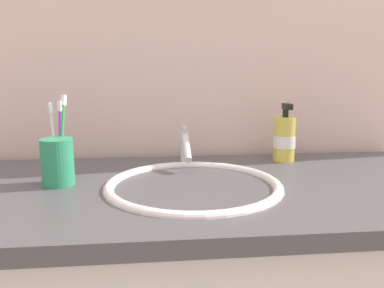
# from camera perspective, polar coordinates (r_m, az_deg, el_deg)

# --- Properties ---
(tiled_wall_back) EXTENTS (2.48, 0.04, 2.40)m
(tiled_wall_back) POSITION_cam_1_polar(r_m,az_deg,el_deg) (1.21, -1.30, 12.93)
(tiled_wall_back) COLOR beige
(tiled_wall_back) RESTS_ON ground
(sink_basin) EXTENTS (0.39, 0.39, 0.12)m
(sink_basin) POSITION_cam_1_polar(r_m,az_deg,el_deg) (0.92, 0.20, -8.55)
(sink_basin) COLOR white
(sink_basin) RESTS_ON vanity_counter
(faucet) EXTENTS (0.02, 0.14, 0.10)m
(faucet) POSITION_cam_1_polar(r_m,az_deg,el_deg) (1.08, -0.90, -0.41)
(faucet) COLOR silver
(faucet) RESTS_ON sink_basin
(toothbrush_cup) EXTENTS (0.07, 0.07, 0.10)m
(toothbrush_cup) POSITION_cam_1_polar(r_m,az_deg,el_deg) (0.96, -18.18, -2.39)
(toothbrush_cup) COLOR #2D9966
(toothbrush_cup) RESTS_ON vanity_counter
(toothbrush_purple) EXTENTS (0.02, 0.03, 0.18)m
(toothbrush_purple) POSITION_cam_1_polar(r_m,az_deg,el_deg) (0.98, -17.80, 1.22)
(toothbrush_purple) COLOR purple
(toothbrush_purple) RESTS_ON toothbrush_cup
(toothbrush_white) EXTENTS (0.03, 0.04, 0.18)m
(toothbrush_white) POSITION_cam_1_polar(r_m,az_deg,el_deg) (0.98, -18.66, 1.05)
(toothbrush_white) COLOR white
(toothbrush_white) RESTS_ON toothbrush_cup
(toothbrush_green) EXTENTS (0.02, 0.05, 0.19)m
(toothbrush_green) POSITION_cam_1_polar(r_m,az_deg,el_deg) (0.98, -17.57, 1.60)
(toothbrush_green) COLOR green
(toothbrush_green) RESTS_ON toothbrush_cup
(soap_dispenser) EXTENTS (0.06, 0.06, 0.16)m
(soap_dispenser) POSITION_cam_1_polar(r_m,az_deg,el_deg) (1.16, 12.71, 0.73)
(soap_dispenser) COLOR #DBCC4C
(soap_dispenser) RESTS_ON vanity_counter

